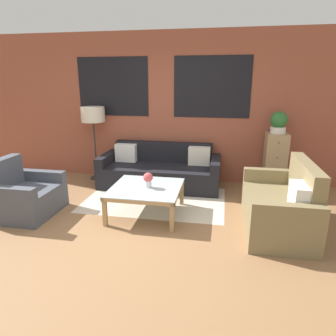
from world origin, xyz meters
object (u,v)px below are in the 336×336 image
object	(u,v)px
armchair_corner	(25,196)
flower_vase	(148,179)
couch_dark	(160,171)
potted_plant	(279,122)
drawer_cabinet	(275,162)
coffee_table	(146,191)
settee_vintage	(281,206)
floor_lamp	(93,117)

from	to	relation	value
armchair_corner	flower_vase	size ratio (longest dim) A/B	4.11
flower_vase	couch_dark	bearing A→B (deg)	94.26
potted_plant	flower_vase	distance (m)	2.56
potted_plant	flower_vase	xyz separation A→B (m)	(-1.97, -1.50, -0.67)
couch_dark	flower_vase	bearing A→B (deg)	-85.74
couch_dark	drawer_cabinet	bearing A→B (deg)	5.52
coffee_table	potted_plant	xyz separation A→B (m)	(2.00, 1.49, 0.85)
armchair_corner	drawer_cabinet	world-z (taller)	drawer_cabinet
couch_dark	coffee_table	world-z (taller)	couch_dark
armchair_corner	drawer_cabinet	size ratio (longest dim) A/B	0.88
couch_dark	coffee_table	xyz separation A→B (m)	(0.06, -1.29, 0.10)
couch_dark	settee_vintage	world-z (taller)	settee_vintage
potted_plant	couch_dark	bearing A→B (deg)	-174.48
floor_lamp	potted_plant	bearing A→B (deg)	0.27
armchair_corner	potted_plant	bearing A→B (deg)	25.46
settee_vintage	coffee_table	world-z (taller)	settee_vintage
couch_dark	coffee_table	size ratio (longest dim) A/B	2.20
coffee_table	flower_vase	distance (m)	0.19
drawer_cabinet	floor_lamp	bearing A→B (deg)	-179.73
coffee_table	flower_vase	xyz separation A→B (m)	(0.03, -0.01, 0.18)
armchair_corner	potted_plant	size ratio (longest dim) A/B	2.41
settee_vintage	coffee_table	xyz separation A→B (m)	(-1.86, 0.09, 0.06)
coffee_table	floor_lamp	world-z (taller)	floor_lamp
floor_lamp	potted_plant	xyz separation A→B (m)	(3.42, 0.02, -0.03)
floor_lamp	drawer_cabinet	distance (m)	3.50
coffee_table	potted_plant	distance (m)	2.64
armchair_corner	coffee_table	bearing A→B (deg)	9.75
couch_dark	potted_plant	size ratio (longest dim) A/B	5.85
settee_vintage	coffee_table	size ratio (longest dim) A/B	1.51
coffee_table	potted_plant	world-z (taller)	potted_plant
armchair_corner	potted_plant	distance (m)	4.28
couch_dark	flower_vase	xyz separation A→B (m)	(0.10, -1.30, 0.28)
floor_lamp	drawer_cabinet	size ratio (longest dim) A/B	1.40
flower_vase	coffee_table	bearing A→B (deg)	166.55
settee_vintage	potted_plant	world-z (taller)	potted_plant
drawer_cabinet	flower_vase	distance (m)	2.47
armchair_corner	floor_lamp	xyz separation A→B (m)	(0.35, 1.78, 0.97)
drawer_cabinet	flower_vase	world-z (taller)	drawer_cabinet
couch_dark	drawer_cabinet	world-z (taller)	drawer_cabinet
couch_dark	potted_plant	distance (m)	2.28
settee_vintage	couch_dark	bearing A→B (deg)	144.29
drawer_cabinet	coffee_table	bearing A→B (deg)	-143.33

